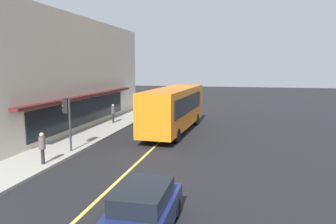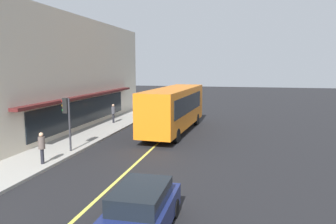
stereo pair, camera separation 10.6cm
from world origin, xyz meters
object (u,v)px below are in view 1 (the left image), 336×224
at_px(pedestrian_mid_block, 42,145).
at_px(pedestrian_waiting, 113,112).
at_px(car_navy, 142,212).
at_px(traffic_light, 67,112).
at_px(bus, 174,107).

bearing_deg(pedestrian_mid_block, pedestrian_waiting, 5.25).
height_order(car_navy, pedestrian_waiting, pedestrian_waiting).
bearing_deg(pedestrian_waiting, pedestrian_mid_block, -174.75).
bearing_deg(car_navy, traffic_light, 41.31).
distance_m(bus, pedestrian_waiting, 6.43).
bearing_deg(pedestrian_mid_block, traffic_light, 1.14).
height_order(traffic_light, pedestrian_mid_block, traffic_light).
bearing_deg(traffic_light, pedestrian_waiting, 6.37).
distance_m(bus, car_navy, 15.98).
relative_size(pedestrian_mid_block, pedestrian_waiting, 0.99).
height_order(bus, pedestrian_waiting, bus).
xyz_separation_m(traffic_light, pedestrian_waiting, (9.71, 1.08, -1.37)).
relative_size(traffic_light, pedestrian_waiting, 1.89).
relative_size(bus, traffic_light, 3.52).
bearing_deg(bus, pedestrian_waiting, 71.01).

